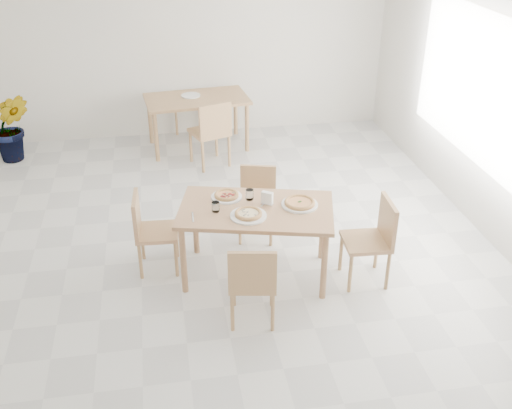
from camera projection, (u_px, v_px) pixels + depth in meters
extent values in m
plane|color=silver|center=(214.00, 255.00, 6.30)|extent=(7.00, 7.00, 0.00)
plane|color=silver|center=(184.00, 42.00, 8.64)|extent=(6.00, 0.00, 6.00)
plane|color=silver|center=(503.00, 112.00, 6.07)|extent=(0.00, 7.00, 7.00)
cube|color=white|center=(488.00, 93.00, 6.28)|extent=(1.60, 0.02, 3.20)
cube|color=tan|center=(256.00, 210.00, 5.66)|extent=(1.61, 1.15, 0.04)
cylinder|color=tan|center=(183.00, 260.00, 5.58)|extent=(0.06, 0.06, 0.71)
cylinder|color=tan|center=(324.00, 266.00, 5.50)|extent=(0.06, 0.06, 0.71)
cylinder|color=tan|center=(195.00, 223.00, 6.18)|extent=(0.06, 0.06, 0.71)
cylinder|color=tan|center=(323.00, 228.00, 6.09)|extent=(0.06, 0.06, 0.71)
cube|color=tan|center=(253.00, 280.00, 5.21)|extent=(0.47, 0.47, 0.04)
cube|color=tan|center=(252.00, 272.00, 4.95)|extent=(0.41, 0.11, 0.39)
cylinder|color=tan|center=(272.00, 288.00, 5.47)|extent=(0.03, 0.03, 0.40)
cylinder|color=tan|center=(234.00, 288.00, 5.47)|extent=(0.03, 0.03, 0.40)
cylinder|color=tan|center=(273.00, 312.00, 5.16)|extent=(0.03, 0.03, 0.40)
cylinder|color=tan|center=(232.00, 312.00, 5.16)|extent=(0.03, 0.03, 0.40)
cube|color=tan|center=(257.00, 205.00, 6.43)|extent=(0.47, 0.47, 0.04)
cube|color=tan|center=(258.00, 181.00, 6.49)|extent=(0.38, 0.14, 0.37)
cylinder|color=tan|center=(240.00, 229.00, 6.40)|extent=(0.03, 0.03, 0.38)
cylinder|color=tan|center=(271.00, 230.00, 6.37)|extent=(0.03, 0.03, 0.38)
cylinder|color=tan|center=(243.00, 214.00, 6.69)|extent=(0.03, 0.03, 0.38)
cylinder|color=tan|center=(273.00, 215.00, 6.66)|extent=(0.03, 0.03, 0.38)
cube|color=tan|center=(157.00, 232.00, 5.91)|extent=(0.43, 0.43, 0.04)
cube|color=tan|center=(136.00, 215.00, 5.79)|extent=(0.06, 0.41, 0.39)
cylinder|color=tan|center=(176.00, 259.00, 5.88)|extent=(0.03, 0.03, 0.40)
cylinder|color=tan|center=(176.00, 240.00, 6.18)|extent=(0.03, 0.03, 0.40)
cylinder|color=tan|center=(140.00, 261.00, 5.84)|extent=(0.03, 0.03, 0.40)
cylinder|color=tan|center=(142.00, 242.00, 6.15)|extent=(0.03, 0.03, 0.40)
cube|color=tan|center=(366.00, 242.00, 5.72)|extent=(0.45, 0.45, 0.04)
cube|color=tan|center=(388.00, 220.00, 5.63)|extent=(0.06, 0.43, 0.41)
cylinder|color=tan|center=(341.00, 252.00, 5.97)|extent=(0.04, 0.04, 0.42)
cylinder|color=tan|center=(350.00, 274.00, 5.65)|extent=(0.04, 0.04, 0.42)
cylinder|color=tan|center=(376.00, 250.00, 6.00)|extent=(0.04, 0.04, 0.42)
cylinder|color=tan|center=(388.00, 271.00, 5.69)|extent=(0.04, 0.04, 0.42)
cylinder|color=white|center=(300.00, 204.00, 5.69)|extent=(0.35, 0.35, 0.02)
cylinder|color=white|center=(248.00, 216.00, 5.51)|extent=(0.34, 0.34, 0.02)
cylinder|color=white|center=(227.00, 197.00, 5.83)|extent=(0.30, 0.30, 0.02)
cylinder|color=#EFC170|center=(300.00, 203.00, 5.69)|extent=(0.30, 0.30, 0.01)
torus|color=#EFC170|center=(300.00, 202.00, 5.68)|extent=(0.30, 0.30, 0.03)
cylinder|color=orange|center=(300.00, 202.00, 5.68)|extent=(0.24, 0.24, 0.01)
ellipsoid|color=#204D11|center=(300.00, 202.00, 5.68)|extent=(0.05, 0.04, 0.01)
cylinder|color=#EFC170|center=(248.00, 214.00, 5.50)|extent=(0.28, 0.28, 0.01)
torus|color=#EFC170|center=(248.00, 213.00, 5.49)|extent=(0.28, 0.28, 0.03)
cylinder|color=white|center=(248.00, 213.00, 5.49)|extent=(0.21, 0.21, 0.01)
cylinder|color=#EFC170|center=(227.00, 196.00, 5.82)|extent=(0.32, 0.32, 0.01)
torus|color=#EFC170|center=(226.00, 195.00, 5.82)|extent=(0.32, 0.32, 0.03)
cylinder|color=orange|center=(226.00, 195.00, 5.82)|extent=(0.24, 0.24, 0.01)
cylinder|color=white|center=(216.00, 207.00, 5.57)|extent=(0.07, 0.07, 0.10)
cylinder|color=white|center=(250.00, 194.00, 5.78)|extent=(0.08, 0.08, 0.10)
cube|color=silver|center=(267.00, 204.00, 5.71)|extent=(0.13, 0.12, 0.01)
cube|color=white|center=(267.00, 198.00, 5.68)|extent=(0.11, 0.10, 0.12)
cube|color=silver|center=(265.00, 203.00, 5.74)|extent=(0.12, 0.16, 0.01)
cube|color=silver|center=(193.00, 217.00, 5.49)|extent=(0.02, 0.19, 0.01)
cube|color=tan|center=(197.00, 99.00, 8.47)|extent=(1.51, 0.96, 0.04)
cylinder|color=tan|center=(156.00, 137.00, 8.21)|extent=(0.06, 0.06, 0.71)
cylinder|color=tan|center=(247.00, 128.00, 8.51)|extent=(0.06, 0.06, 0.71)
cylinder|color=tan|center=(150.00, 120.00, 8.78)|extent=(0.06, 0.06, 0.71)
cylinder|color=tan|center=(236.00, 112.00, 9.09)|extent=(0.06, 0.06, 0.71)
cube|color=tan|center=(209.00, 132.00, 8.07)|extent=(0.59, 0.59, 0.04)
cube|color=tan|center=(215.00, 120.00, 7.79)|extent=(0.45, 0.20, 0.44)
cylinder|color=tan|center=(216.00, 141.00, 8.42)|extent=(0.04, 0.04, 0.45)
cylinder|color=tan|center=(191.00, 147.00, 8.25)|extent=(0.04, 0.04, 0.45)
cylinder|color=tan|center=(229.00, 151.00, 8.12)|extent=(0.04, 0.04, 0.45)
cylinder|color=tan|center=(203.00, 157.00, 7.95)|extent=(0.04, 0.04, 0.45)
cube|color=tan|center=(187.00, 101.00, 9.20)|extent=(0.46, 0.46, 0.04)
cube|color=tan|center=(185.00, 82.00, 9.26)|extent=(0.45, 0.05, 0.43)
cylinder|color=tan|center=(176.00, 121.00, 9.12)|extent=(0.04, 0.04, 0.44)
cylinder|color=tan|center=(202.00, 120.00, 9.18)|extent=(0.04, 0.04, 0.44)
cylinder|color=tan|center=(175.00, 113.00, 9.45)|extent=(0.04, 0.04, 0.44)
cylinder|color=tan|center=(199.00, 111.00, 9.51)|extent=(0.04, 0.04, 0.44)
cylinder|color=white|center=(191.00, 95.00, 8.51)|extent=(0.27, 0.27, 0.02)
imported|color=#2E6F21|center=(11.00, 128.00, 8.19)|extent=(0.57, 0.48, 0.96)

